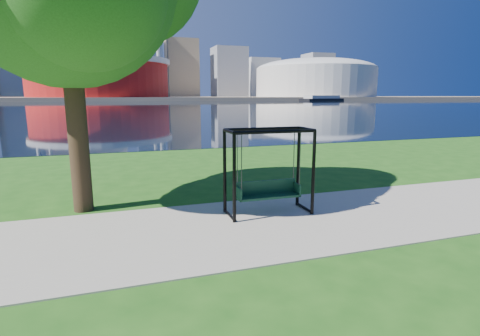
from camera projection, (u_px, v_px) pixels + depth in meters
name	position (u px, v px, depth m)	size (l,w,h in m)	color
ground	(248.00, 219.00, 8.92)	(900.00, 900.00, 0.00)	#1E5114
path	(255.00, 225.00, 8.45)	(120.00, 4.00, 0.03)	#9E937F
river	(125.00, 106.00, 103.90)	(900.00, 180.00, 0.02)	black
far_bank	(117.00, 98.00, 293.68)	(900.00, 228.00, 2.00)	#937F60
stadium	(99.00, 76.00, 221.94)	(83.00, 83.00, 32.00)	maroon
arena	(315.00, 77.00, 266.69)	(84.00, 84.00, 26.56)	beige
skyline	(109.00, 54.00, 298.19)	(392.00, 66.00, 96.50)	gray
swing	(268.00, 173.00, 9.12)	(2.08, 0.92, 2.12)	black
barge	(322.00, 98.00, 214.22)	(30.96, 17.52, 3.00)	black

